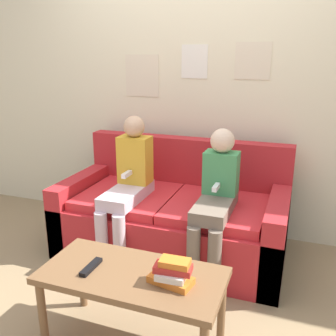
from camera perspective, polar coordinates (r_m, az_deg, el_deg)
ground_plane at (r=2.69m, az=-3.22°, el=-17.64°), size 10.00×10.00×0.00m
wall_back at (r=3.25m, az=4.16°, el=12.91°), size 8.00×0.06×2.60m
couch at (r=3.01m, az=0.93°, el=-7.48°), size 1.73×0.88×0.86m
coffee_table at (r=2.05m, az=-5.46°, el=-16.87°), size 0.96×0.46×0.44m
person_left at (r=2.82m, az=-6.16°, el=-2.31°), size 0.24×0.59×1.09m
person_right at (r=2.60m, az=7.29°, el=-4.41°), size 0.24×0.59×1.04m
tv_remote at (r=2.08m, az=-11.64°, el=-14.54°), size 0.04×0.17×0.02m
book_stack at (r=1.90m, az=0.67°, el=-15.68°), size 0.23×0.16×0.13m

